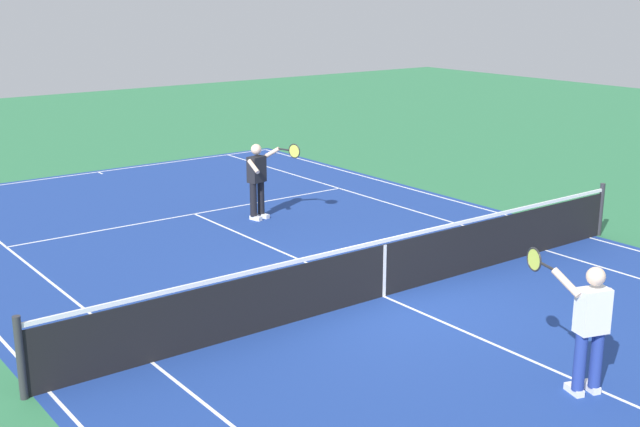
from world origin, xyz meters
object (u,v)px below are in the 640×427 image
object	(u,v)px
tennis_player_near	(258,177)
tennis_player_far	(589,323)
tennis_net	(384,268)
tennis_ball	(445,247)

from	to	relation	value
tennis_player_near	tennis_player_far	size ratio (longest dim) A/B	1.00
tennis_net	tennis_player_far	bearing A→B (deg)	176.86
tennis_ball	tennis_player_near	bearing A→B (deg)	22.90
tennis_ball	tennis_net	bearing A→B (deg)	114.65
tennis_net	tennis_player_far	world-z (taller)	tennis_player_far
tennis_player_near	tennis_player_far	xyz separation A→B (m)	(-9.20, 1.16, 0.00)
tennis_net	tennis_ball	world-z (taller)	tennis_net
tennis_player_near	tennis_player_far	bearing A→B (deg)	172.78
tennis_net	tennis_ball	bearing A→B (deg)	-65.35
tennis_player_near	tennis_ball	distance (m)	4.43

